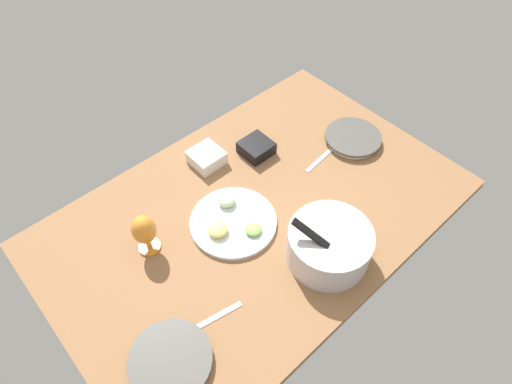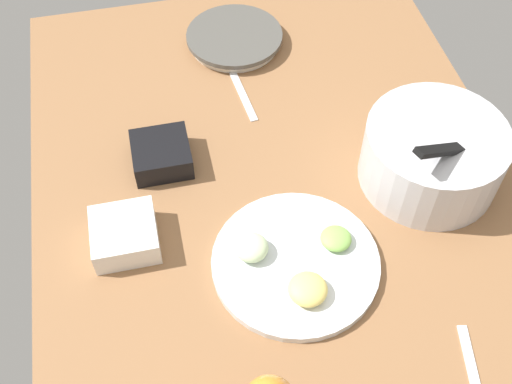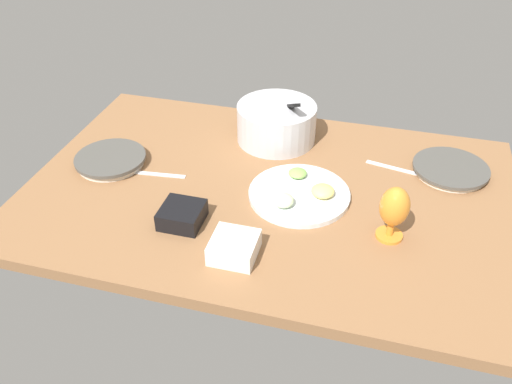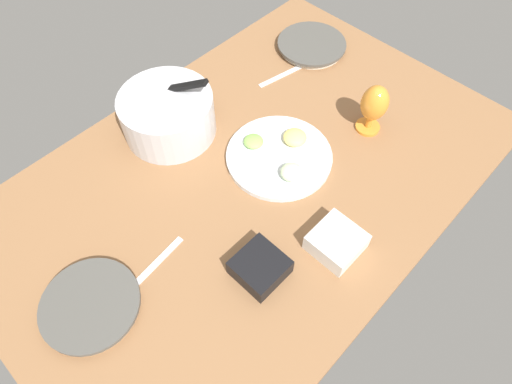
% 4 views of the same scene
% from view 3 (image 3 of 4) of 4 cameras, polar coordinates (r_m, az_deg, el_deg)
% --- Properties ---
extents(ground_plane, '(1.60, 1.04, 0.04)m').
position_cam_3_polar(ground_plane, '(1.76, 1.45, -0.21)').
color(ground_plane, '#8C603D').
extents(dinner_plate_left, '(0.25, 0.25, 0.03)m').
position_cam_3_polar(dinner_plate_left, '(1.93, -15.38, 3.39)').
color(dinner_plate_left, silver).
rests_on(dinner_plate_left, ground_plane).
extents(dinner_plate_right, '(0.26, 0.26, 0.03)m').
position_cam_3_polar(dinner_plate_right, '(1.94, 20.25, 2.29)').
color(dinner_plate_right, silver).
rests_on(dinner_plate_right, ground_plane).
extents(mixing_bowl, '(0.29, 0.29, 0.21)m').
position_cam_3_polar(mixing_bowl, '(1.98, 2.23, 7.60)').
color(mixing_bowl, silver).
rests_on(mixing_bowl, ground_plane).
extents(fruit_platter, '(0.33, 0.33, 0.06)m').
position_cam_3_polar(fruit_platter, '(1.71, 4.75, -0.17)').
color(fruit_platter, silver).
rests_on(fruit_platter, ground_plane).
extents(hurricane_glass_orange, '(0.09, 0.09, 0.18)m').
position_cam_3_polar(hurricane_glass_orange, '(1.55, 14.69, -1.75)').
color(hurricane_glass_orange, orange).
rests_on(hurricane_glass_orange, ground_plane).
extents(square_bowl_white, '(0.13, 0.13, 0.06)m').
position_cam_3_polar(square_bowl_white, '(1.48, -2.38, -5.89)').
color(square_bowl_white, white).
rests_on(square_bowl_white, ground_plane).
extents(square_bowl_black, '(0.12, 0.12, 0.06)m').
position_cam_3_polar(square_bowl_black, '(1.61, -7.99, -2.38)').
color(square_bowl_black, black).
rests_on(square_bowl_black, ground_plane).
extents(fork_by_left_plate, '(0.18, 0.04, 0.01)m').
position_cam_3_polar(fork_by_left_plate, '(1.84, -10.34, 1.90)').
color(fork_by_left_plate, silver).
rests_on(fork_by_left_plate, ground_plane).
extents(fork_by_right_plate, '(0.18, 0.05, 0.01)m').
position_cam_3_polar(fork_by_right_plate, '(1.91, 14.42, 2.61)').
color(fork_by_right_plate, silver).
rests_on(fork_by_right_plate, ground_plane).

